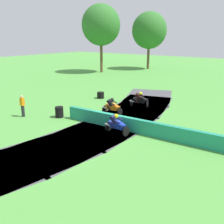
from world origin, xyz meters
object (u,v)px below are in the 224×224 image
Objects in this scene: motorcycle_chase_orange at (112,107)px; track_marshal at (23,106)px; tire_stack_mid_b at (101,95)px; motorcycle_trailing_black at (140,100)px; tire_stack_mid_a at (59,112)px; motorcycle_lead_blue at (117,124)px.

track_marshal is at bearing -139.37° from motorcycle_chase_orange.
motorcycle_chase_orange is at bearing -41.31° from tire_stack_mid_b.
motorcycle_chase_orange reaches higher than tire_stack_mid_b.
motorcycle_trailing_black is (0.54, 3.19, -0.01)m from motorcycle_chase_orange.
tire_stack_mid_b is (-4.15, 3.65, -0.35)m from motorcycle_chase_orange.
motorcycle_chase_orange is 3.23m from motorcycle_trailing_black.
tire_stack_mid_a is 6.65m from tire_stack_mid_b.
tire_stack_mid_a is (-3.32, -6.04, -0.24)m from motorcycle_trailing_black.
track_marshal reaches higher than tire_stack_mid_a.
track_marshal is (-7.71, -1.31, 0.18)m from motorcycle_lead_blue.
track_marshal is at bearing -126.67° from motorcycle_trailing_black.
motorcycle_trailing_black is 6.90m from tire_stack_mid_a.
track_marshal is (-5.62, -7.55, 0.18)m from motorcycle_trailing_black.
tire_stack_mid_a is at bearing -118.81° from motorcycle_trailing_black.
motorcycle_chase_orange is (-2.63, 3.06, 0.01)m from motorcycle_lead_blue.
track_marshal is at bearing -96.66° from tire_stack_mid_b.
track_marshal is at bearing -170.39° from motorcycle_lead_blue.
motorcycle_trailing_black is 1.06× the size of track_marshal.
motorcycle_lead_blue is 1.01× the size of motorcycle_chase_orange.
motorcycle_lead_blue is at bearing -44.70° from tire_stack_mid_b.
motorcycle_chase_orange reaches higher than motorcycle_lead_blue.
motorcycle_chase_orange is 4.00m from tire_stack_mid_a.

